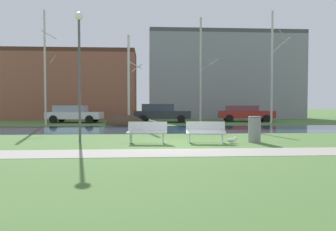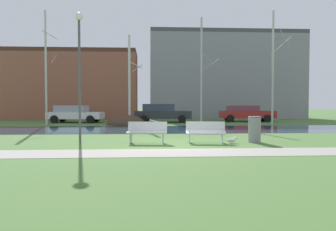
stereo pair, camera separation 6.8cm
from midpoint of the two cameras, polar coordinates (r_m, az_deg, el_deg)
ground_plane at (r=23.03m, az=-0.50°, el=-1.93°), size 120.00×120.00×0.00m
paved_path_strip at (r=11.05m, az=2.75°, el=-6.34°), size 60.00×1.80×0.01m
river_band at (r=20.78m, az=-0.18°, el=-2.36°), size 80.00×6.14×0.01m
soil_mound at (r=25.50m, az=-7.11°, el=-1.55°), size 2.93×3.46×1.47m
bench_left at (r=13.55m, az=-3.45°, el=-2.78°), size 1.65×0.73×0.87m
bench_right at (r=13.76m, az=6.56°, el=-2.71°), size 1.65×0.73×0.87m
trash_bin at (r=14.38m, az=14.65°, el=-2.22°), size 0.53×0.53×1.08m
seagull at (r=13.82m, az=10.99°, el=-4.13°), size 0.44×0.17×0.26m
streetlamp at (r=14.46m, az=-14.74°, el=9.78°), size 0.32×0.32×5.35m
birch_far_left at (r=26.84m, az=-19.99°, el=7.75°), size 0.97×1.72×8.53m
birch_left at (r=25.42m, az=-6.46°, el=6.13°), size 1.10×1.99×6.72m
birch_center_left at (r=26.59m, az=5.85°, el=7.65°), size 1.46×2.38×8.32m
birch_center at (r=27.84m, az=17.57°, el=8.02°), size 1.52×2.63×8.86m
parked_van_nearest_white at (r=28.96m, az=-15.57°, el=0.33°), size 4.63×2.44×1.43m
parked_sedan_second_dark at (r=28.37m, az=-0.92°, el=0.48°), size 4.89×2.33×1.56m
parked_hatch_third_red at (r=30.11m, az=13.18°, el=0.42°), size 4.90×2.36×1.42m
building_brick_low at (r=36.39m, az=-17.10°, el=4.93°), size 14.83×6.01×6.93m
building_grey_warehouse at (r=37.20m, az=9.54°, el=6.59°), size 16.01×6.34×9.07m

